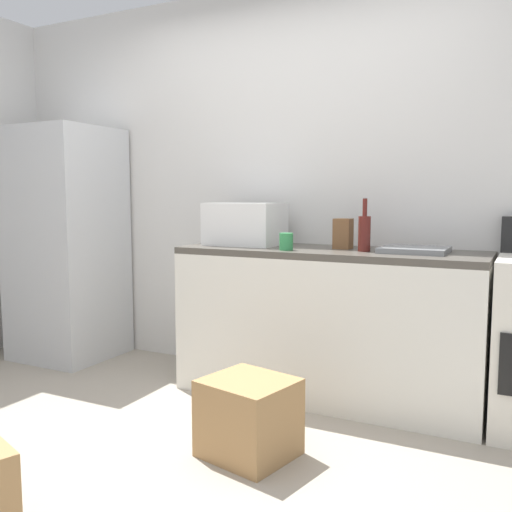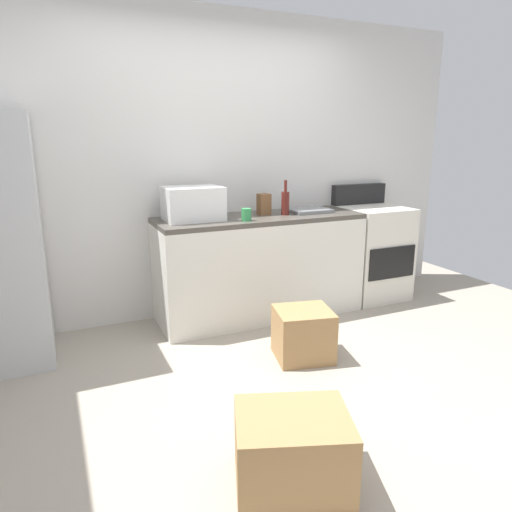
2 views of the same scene
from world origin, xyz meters
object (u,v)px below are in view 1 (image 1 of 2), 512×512
refrigerator (67,244)px  knife_block (343,234)px  wine_bottle (364,232)px  microwave (245,224)px  coffee_mug (286,242)px  cardboard_box_large (249,417)px

refrigerator → knife_block: refrigerator is taller
refrigerator → wine_bottle: 2.28m
microwave → coffee_mug: microwave is taller
knife_block → cardboard_box_large: 1.26m
microwave → knife_block: (0.65, 0.03, -0.05)m
knife_block → refrigerator: bearing=-177.0°
microwave → coffee_mug: bearing=-28.8°
refrigerator → microwave: (1.47, 0.08, 0.18)m
refrigerator → wine_bottle: size_ratio=5.71×
microwave → knife_block: microwave is taller
coffee_mug → wine_bottle: bearing=17.4°
microwave → cardboard_box_large: (0.51, -0.94, -0.85)m
wine_bottle → knife_block: bearing=147.2°
knife_block → cardboard_box_large: bearing=-98.1°
refrigerator → knife_block: size_ratio=9.51×
refrigerator → coffee_mug: size_ratio=17.12×
wine_bottle → knife_block: size_ratio=1.67×
coffee_mug → knife_block: bearing=41.3°
microwave → knife_block: 0.65m
refrigerator → wine_bottle: refrigerator is taller
wine_bottle → cardboard_box_large: (-0.29, -0.86, -0.83)m
coffee_mug → knife_block: (0.27, 0.23, 0.04)m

